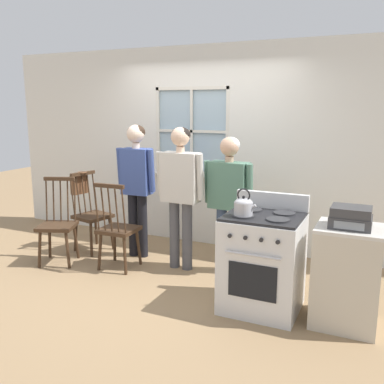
{
  "coord_description": "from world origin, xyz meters",
  "views": [
    {
      "loc": [
        2.25,
        -3.97,
        1.92
      ],
      "look_at": [
        0.36,
        0.12,
        1.0
      ],
      "focal_mm": 40.0,
      "sensor_mm": 36.0,
      "label": 1
    }
  ],
  "objects_px": {
    "potted_plant": "(178,168)",
    "side_counter": "(346,276)",
    "person_elderly_left": "(137,177)",
    "stereo": "(351,217)",
    "chair_by_window": "(92,216)",
    "chair_center_cluster": "(58,225)",
    "person_teen_center": "(181,183)",
    "chair_near_wall": "(118,230)",
    "person_adult_right": "(229,191)",
    "handbag": "(79,184)",
    "stove": "(263,261)",
    "kettle": "(243,206)"
  },
  "relations": [
    {
      "from": "person_teen_center",
      "to": "person_adult_right",
      "type": "bearing_deg",
      "value": 14.48
    },
    {
      "from": "person_adult_right",
      "to": "person_teen_center",
      "type": "bearing_deg",
      "value": -160.11
    },
    {
      "from": "kettle",
      "to": "stereo",
      "type": "relative_size",
      "value": 0.73
    },
    {
      "from": "chair_by_window",
      "to": "person_adult_right",
      "type": "distance_m",
      "value": 1.97
    },
    {
      "from": "chair_near_wall",
      "to": "handbag",
      "type": "xyz_separation_m",
      "value": [
        -0.92,
        0.46,
        0.41
      ]
    },
    {
      "from": "chair_near_wall",
      "to": "chair_center_cluster",
      "type": "distance_m",
      "value": 0.79
    },
    {
      "from": "person_elderly_left",
      "to": "stereo",
      "type": "height_order",
      "value": "person_elderly_left"
    },
    {
      "from": "kettle",
      "to": "potted_plant",
      "type": "xyz_separation_m",
      "value": [
        -1.5,
        1.67,
        0.03
      ]
    },
    {
      "from": "potted_plant",
      "to": "person_adult_right",
      "type": "bearing_deg",
      "value": -37.23
    },
    {
      "from": "person_elderly_left",
      "to": "person_adult_right",
      "type": "bearing_deg",
      "value": -3.96
    },
    {
      "from": "handbag",
      "to": "potted_plant",
      "type": "bearing_deg",
      "value": 35.69
    },
    {
      "from": "person_elderly_left",
      "to": "chair_by_window",
      "type": "bearing_deg",
      "value": -177.67
    },
    {
      "from": "chair_near_wall",
      "to": "chair_center_cluster",
      "type": "height_order",
      "value": "same"
    },
    {
      "from": "chair_by_window",
      "to": "person_elderly_left",
      "type": "height_order",
      "value": "person_elderly_left"
    },
    {
      "from": "potted_plant",
      "to": "side_counter",
      "type": "distance_m",
      "value": 2.92
    },
    {
      "from": "stove",
      "to": "person_elderly_left",
      "type": "bearing_deg",
      "value": 157.56
    },
    {
      "from": "person_elderly_left",
      "to": "stove",
      "type": "xyz_separation_m",
      "value": [
        1.85,
        -0.76,
        -0.56
      ]
    },
    {
      "from": "stereo",
      "to": "chair_near_wall",
      "type": "bearing_deg",
      "value": 173.33
    },
    {
      "from": "kettle",
      "to": "handbag",
      "type": "distance_m",
      "value": 2.74
    },
    {
      "from": "person_teen_center",
      "to": "stereo",
      "type": "xyz_separation_m",
      "value": [
        1.91,
        -0.62,
        -0.05
      ]
    },
    {
      "from": "kettle",
      "to": "side_counter",
      "type": "height_order",
      "value": "kettle"
    },
    {
      "from": "potted_plant",
      "to": "handbag",
      "type": "xyz_separation_m",
      "value": [
        -1.09,
        -0.78,
        -0.17
      ]
    },
    {
      "from": "chair_center_cluster",
      "to": "stereo",
      "type": "xyz_separation_m",
      "value": [
        3.36,
        -0.16,
        0.51
      ]
    },
    {
      "from": "chair_by_window",
      "to": "person_teen_center",
      "type": "relative_size",
      "value": 0.63
    },
    {
      "from": "chair_center_cluster",
      "to": "stereo",
      "type": "relative_size",
      "value": 3.09
    },
    {
      "from": "person_adult_right",
      "to": "kettle",
      "type": "distance_m",
      "value": 0.99
    },
    {
      "from": "chair_near_wall",
      "to": "person_adult_right",
      "type": "xyz_separation_m",
      "value": [
        1.22,
        0.45,
        0.49
      ]
    },
    {
      "from": "chair_center_cluster",
      "to": "person_teen_center",
      "type": "xyz_separation_m",
      "value": [
        1.45,
        0.46,
        0.56
      ]
    },
    {
      "from": "person_adult_right",
      "to": "stove",
      "type": "relative_size",
      "value": 1.45
    },
    {
      "from": "person_teen_center",
      "to": "person_elderly_left",
      "type": "bearing_deg",
      "value": 167.97
    },
    {
      "from": "chair_center_cluster",
      "to": "person_adult_right",
      "type": "bearing_deg",
      "value": -5.3
    },
    {
      "from": "potted_plant",
      "to": "chair_by_window",
      "type": "bearing_deg",
      "value": -135.86
    },
    {
      "from": "handbag",
      "to": "stove",
      "type": "bearing_deg",
      "value": -15.33
    },
    {
      "from": "person_elderly_left",
      "to": "kettle",
      "type": "xyz_separation_m",
      "value": [
        1.69,
        -0.89,
        -0.01
      ]
    },
    {
      "from": "person_teen_center",
      "to": "side_counter",
      "type": "xyz_separation_m",
      "value": [
        1.91,
        -0.59,
        -0.58
      ]
    },
    {
      "from": "person_adult_right",
      "to": "stereo",
      "type": "relative_size",
      "value": 4.63
    },
    {
      "from": "stove",
      "to": "chair_by_window",
      "type": "bearing_deg",
      "value": 164.51
    },
    {
      "from": "person_elderly_left",
      "to": "potted_plant",
      "type": "bearing_deg",
      "value": 73.54
    },
    {
      "from": "kettle",
      "to": "potted_plant",
      "type": "distance_m",
      "value": 2.25
    },
    {
      "from": "person_elderly_left",
      "to": "kettle",
      "type": "distance_m",
      "value": 1.91
    },
    {
      "from": "person_elderly_left",
      "to": "person_teen_center",
      "type": "xyz_separation_m",
      "value": [
        0.69,
        -0.15,
        0.0
      ]
    },
    {
      "from": "chair_near_wall",
      "to": "person_elderly_left",
      "type": "height_order",
      "value": "person_elderly_left"
    },
    {
      "from": "potted_plant",
      "to": "chair_center_cluster",
      "type": "bearing_deg",
      "value": -124.41
    },
    {
      "from": "person_teen_center",
      "to": "side_counter",
      "type": "height_order",
      "value": "person_teen_center"
    },
    {
      "from": "handbag",
      "to": "chair_near_wall",
      "type": "bearing_deg",
      "value": -26.58
    },
    {
      "from": "person_teen_center",
      "to": "chair_near_wall",
      "type": "bearing_deg",
      "value": -154.52
    },
    {
      "from": "person_teen_center",
      "to": "person_adult_right",
      "type": "height_order",
      "value": "person_teen_center"
    },
    {
      "from": "chair_center_cluster",
      "to": "potted_plant",
      "type": "relative_size",
      "value": 3.91
    },
    {
      "from": "potted_plant",
      "to": "side_counter",
      "type": "xyz_separation_m",
      "value": [
        2.41,
        -1.52,
        -0.6
      ]
    },
    {
      "from": "chair_by_window",
      "to": "chair_near_wall",
      "type": "bearing_deg",
      "value": -106.76
    }
  ]
}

